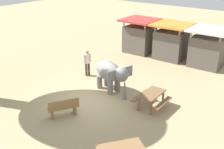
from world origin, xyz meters
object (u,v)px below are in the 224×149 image
market_stall_white (208,50)px  wooden_bench (64,107)px  elephant (111,73)px  market_stall_red (139,37)px  picnic_table_far (152,97)px  market_stall_orange (171,43)px  person_handler (87,61)px

market_stall_white → wooden_bench: bearing=-106.3°
elephant → market_stall_red: bearing=125.0°
elephant → wooden_bench: 3.43m
wooden_bench → picnic_table_far: bearing=-12.3°
wooden_bench → market_stall_orange: market_stall_orange is taller
person_handler → market_stall_white: (5.29, 5.90, 0.19)m
elephant → market_stall_red: size_ratio=0.96×
elephant → market_stall_white: market_stall_white is taller
elephant → market_stall_orange: 6.82m
market_stall_orange → market_stall_white: (2.60, 0.00, 0.00)m
wooden_bench → market_stall_orange: size_ratio=0.56×
market_stall_red → market_stall_white: same height
person_handler → market_stall_orange: (2.69, 5.90, 0.19)m
picnic_table_far → market_stall_orange: size_ratio=0.60×
wooden_bench → market_stall_red: market_stall_red is taller
picnic_table_far → market_stall_white: (0.20, 7.09, 0.55)m
wooden_bench → market_stall_orange: bearing=27.5°
wooden_bench → market_stall_orange: (0.39, 10.19, 0.67)m
elephant → picnic_table_far: bearing=9.9°
person_handler → market_stall_white: 7.93m
market_stall_red → market_stall_orange: (2.60, 0.00, 0.00)m
person_handler → market_stall_white: size_ratio=0.64×
picnic_table_far → market_stall_orange: (-2.40, 7.09, 0.55)m
market_stall_red → picnic_table_far: bearing=-54.8°
market_stall_red → market_stall_orange: size_ratio=1.00×
picnic_table_far → market_stall_red: 8.69m
picnic_table_far → market_stall_red: size_ratio=0.60×
elephant → market_stall_white: (2.82, 6.82, 0.07)m
picnic_table_far → wooden_bench: bearing=-41.8°
wooden_bench → market_stall_white: (2.99, 10.19, 0.67)m
wooden_bench → market_stall_red: bearing=41.9°
person_handler → picnic_table_far: bearing=7.7°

